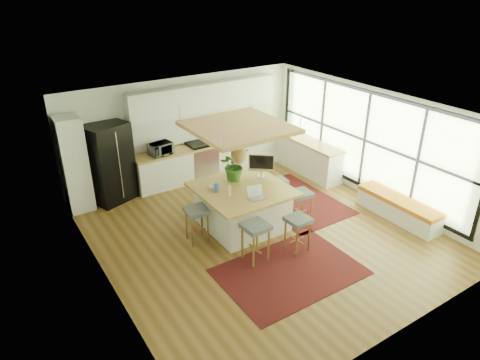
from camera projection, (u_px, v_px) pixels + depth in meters
floor at (260, 232)px, 9.32m from camera, size 7.00×7.00×0.00m
ceiling at (263, 111)px, 8.15m from camera, size 7.00×7.00×0.00m
wall_back at (184, 128)px, 11.38m from camera, size 6.50×0.00×6.50m
wall_front at (406, 264)px, 6.09m from camera, size 6.50×0.00×6.50m
wall_left at (102, 221)px, 7.15m from camera, size 0.00×7.00×7.00m
wall_right at (372, 144)px, 10.33m from camera, size 0.00×7.00×7.00m
window_wall at (372, 142)px, 10.30m from camera, size 0.10×6.20×2.60m
pantry at (74, 165)px, 9.79m from camera, size 0.55×0.60×2.25m
back_counter_base at (210, 160)px, 11.81m from camera, size 4.20×0.60×0.88m
back_counter_top at (209, 144)px, 11.61m from camera, size 4.24×0.64×0.05m
backsplash at (203, 125)px, 11.64m from camera, size 4.20×0.02×0.80m
upper_cabinets at (205, 97)px, 11.17m from camera, size 4.20×0.34×0.70m
range at (202, 160)px, 11.66m from camera, size 0.76×0.62×1.00m
right_counter_base at (305, 155)px, 12.08m from camera, size 0.60×2.50×0.88m
right_counter_top at (306, 140)px, 11.88m from camera, size 0.64×2.54×0.05m
window_bench at (398, 208)px, 9.76m from camera, size 0.52×2.00×0.50m
ceiling_panel at (239, 140)px, 8.59m from camera, size 1.86×1.86×0.80m
rug_near at (290, 272)px, 8.09m from camera, size 2.60×1.80×0.01m
rug_right at (294, 201)px, 10.58m from camera, size 1.80×2.60×0.01m
fridge at (109, 165)px, 10.29m from camera, size 1.16×1.03×1.94m
island at (242, 207)px, 9.38m from camera, size 1.85×1.85×0.93m
stool_near_left at (255, 244)px, 8.29m from camera, size 0.49×0.49×0.79m
stool_near_right at (297, 235)px, 8.59m from camera, size 0.46×0.46×0.74m
stool_right_front at (300, 207)px, 9.59m from camera, size 0.47×0.47×0.74m
stool_right_back at (278, 191)px, 10.32m from camera, size 0.42×0.42×0.65m
stool_left_side at (197, 226)px, 8.89m from camera, size 0.50×0.50×0.76m
laptop at (257, 193)px, 8.69m from camera, size 0.37×0.39×0.25m
monitor at (261, 166)px, 9.57m from camera, size 0.59×0.52×0.54m
microwave at (161, 147)px, 10.79m from camera, size 0.59×0.39×0.37m
island_plant at (234, 168)px, 9.45m from camera, size 0.86×0.89×0.53m
island_bowl at (215, 187)px, 9.14m from camera, size 0.26×0.26×0.06m
island_bottle_0 at (218, 188)px, 8.94m from camera, size 0.07×0.07×0.19m
island_bottle_1 at (230, 191)px, 8.82m from camera, size 0.07×0.07×0.19m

